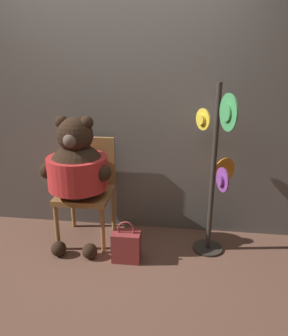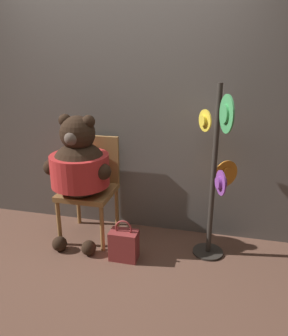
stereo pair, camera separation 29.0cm
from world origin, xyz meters
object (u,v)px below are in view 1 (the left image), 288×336
Objects in this scene: teddy_bear at (77,169)px; hat_display_rack at (217,164)px; handbag_on_ground at (126,246)px; chair at (87,185)px.

hat_display_rack is (1.24, 0.04, 0.09)m from teddy_bear.
hat_display_rack is 3.99× the size of handbag_on_ground.
hat_display_rack is at bearing 1.71° from teddy_bear.
handbag_on_ground is (0.48, -0.22, -0.62)m from teddy_bear.
chair is 1.25m from hat_display_rack.
handbag_on_ground is (-0.76, -0.26, -0.71)m from hat_display_rack.
handbag_on_ground is at bearing -161.19° from hat_display_rack.
teddy_bear is 0.82m from handbag_on_ground.
teddy_bear is at bearing -100.90° from chair.
chair is at bearing 79.10° from teddy_bear.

